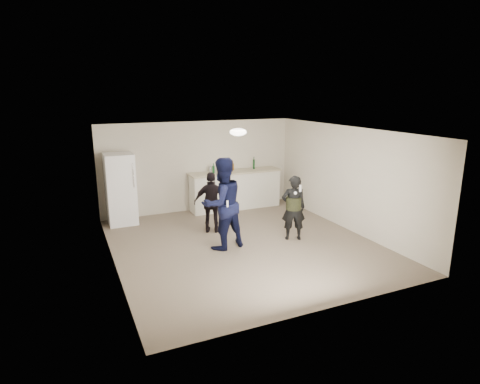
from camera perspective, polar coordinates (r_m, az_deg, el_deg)
name	(u,v)px	position (r m, az deg, el deg)	size (l,w,h in m)	color
floor	(244,244)	(8.96, 0.53, -7.43)	(6.00, 6.00, 0.00)	#6B5B4C
ceiling	(244,131)	(8.37, 0.56, 8.68)	(6.00, 6.00, 0.00)	silver
wall_back	(199,166)	(11.32, -5.80, 3.67)	(6.00, 6.00, 0.00)	beige
wall_front	(328,234)	(6.10, 12.41, -5.84)	(6.00, 6.00, 0.00)	beige
wall_left	(110,204)	(7.88, -17.96, -1.62)	(6.00, 6.00, 0.00)	beige
wall_right	(347,178)	(10.02, 15.01, 1.87)	(6.00, 6.00, 0.00)	beige
counter	(235,190)	(11.50, -0.66, 0.22)	(2.60, 0.56, 1.05)	silver
counter_top	(235,172)	(11.38, -0.67, 2.88)	(2.68, 0.64, 0.04)	#B7AF8E
fridge	(121,189)	(10.53, -16.62, 0.40)	(0.70, 0.70, 1.80)	white
fridge_handle	(133,175)	(10.12, -14.93, 2.30)	(0.02, 0.02, 0.60)	silver
ceiling_dome	(238,132)	(8.65, -0.27, 8.53)	(0.36, 0.36, 0.16)	white
shaker	(210,169)	(11.23, -4.27, 3.23)	(0.08, 0.08, 0.17)	#ADACB1
man	(222,204)	(8.48, -2.53, -1.67)	(0.96, 0.75, 1.97)	#101545
woman	(293,208)	(9.11, 7.61, -2.24)	(0.54, 0.36, 1.49)	black
camo_shorts	(294,203)	(9.08, 7.63, -1.61)	(0.34, 0.34, 0.28)	#2E3719
spectator	(212,203)	(9.52, -4.00, -1.51)	(0.86, 0.36, 1.46)	black
remote_man	(227,204)	(8.22, -1.82, -1.73)	(0.04, 0.04, 0.15)	white
nunchuk_man	(232,206)	(8.31, -1.13, -2.05)	(0.07, 0.07, 0.07)	white
remote_woman	(300,188)	(8.78, 8.57, 0.50)	(0.04, 0.04, 0.15)	silver
nunchuk_woman	(295,193)	(8.78, 7.89, -0.15)	(0.07, 0.07, 0.07)	white
bottle_cluster	(231,167)	(11.33, -1.34, 3.52)	(1.35, 0.40, 0.28)	#113D19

